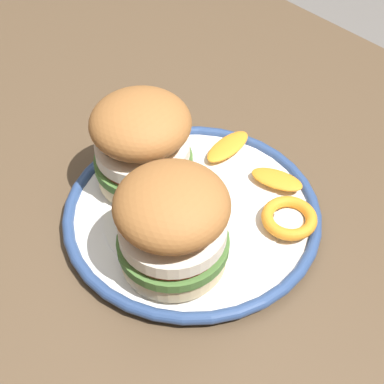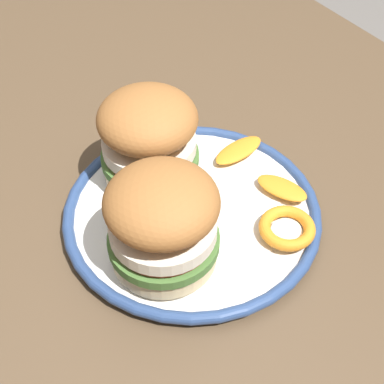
# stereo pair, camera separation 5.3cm
# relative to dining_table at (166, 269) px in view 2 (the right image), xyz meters

# --- Properties ---
(dining_table) EXTENTS (1.10, 0.88, 0.72)m
(dining_table) POSITION_rel_dining_table_xyz_m (0.00, 0.00, 0.00)
(dining_table) COLOR brown
(dining_table) RESTS_ON ground
(dinner_plate) EXTENTS (0.26, 0.26, 0.02)m
(dinner_plate) POSITION_rel_dining_table_xyz_m (-0.03, -0.02, 0.12)
(dinner_plate) COLOR white
(dinner_plate) RESTS_ON dining_table
(sandwich_half_left) EXTENTS (0.13, 0.13, 0.10)m
(sandwich_half_left) POSITION_rel_dining_table_xyz_m (-0.07, 0.04, 0.18)
(sandwich_half_left) COLOR beige
(sandwich_half_left) RESTS_ON dinner_plate
(sandwich_half_right) EXTENTS (0.14, 0.14, 0.10)m
(sandwich_half_right) POSITION_rel_dining_table_xyz_m (0.04, -0.01, 0.18)
(sandwich_half_right) COLOR beige
(sandwich_half_right) RESTS_ON dinner_plate
(orange_peel_curled) EXTENTS (0.08, 0.08, 0.01)m
(orange_peel_curled) POSITION_rel_dining_table_xyz_m (-0.11, -0.08, 0.13)
(orange_peel_curled) COLOR orange
(orange_peel_curled) RESTS_ON dinner_plate
(orange_peel_strip_long) EXTENTS (0.06, 0.05, 0.01)m
(orange_peel_strip_long) POSITION_rel_dining_table_xyz_m (-0.06, -0.11, 0.13)
(orange_peel_strip_long) COLOR orange
(orange_peel_strip_long) RESTS_ON dinner_plate
(orange_peel_strip_short) EXTENTS (0.04, 0.07, 0.01)m
(orange_peel_strip_short) POSITION_rel_dining_table_xyz_m (0.01, -0.11, 0.13)
(orange_peel_strip_short) COLOR orange
(orange_peel_strip_short) RESTS_ON dinner_plate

